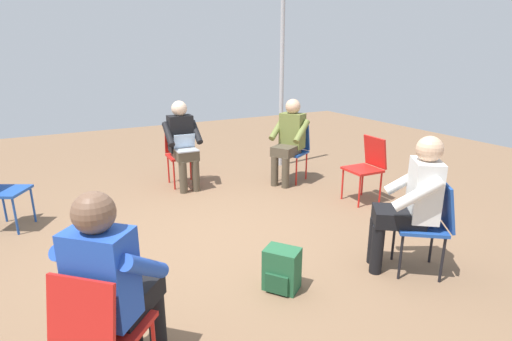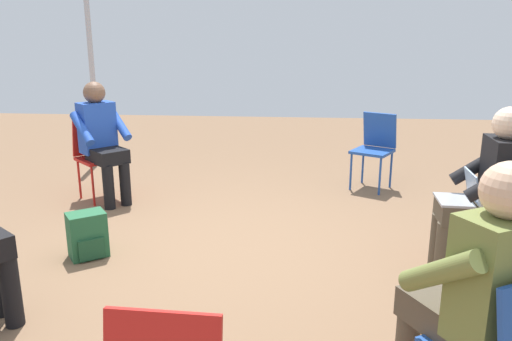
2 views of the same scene
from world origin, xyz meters
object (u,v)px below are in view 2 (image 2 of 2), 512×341
Objects in this scene: backpack_near_laptop_user at (88,237)px; chair_southeast at (375,145)px; person_in_olive at (476,287)px; person_in_blue at (102,136)px; chair_south at (509,215)px; person_with_laptop at (487,187)px; chair_northeast at (96,152)px.

chair_southeast is at bearing -49.91° from backpack_near_laptop_user.
person_in_blue is (2.94, 2.74, 0.00)m from person_in_olive.
chair_southeast and chair_south have the same top height.
chair_south is at bearing -90.00° from person_with_laptop.
chair_northeast is 1.00× the size of chair_south.
chair_southeast reaches higher than backpack_near_laptop_user.
person_in_blue is (-0.75, 2.87, 0.20)m from chair_southeast.
person_in_blue is (1.50, 3.45, 0.20)m from chair_south.
chair_southeast is 2.29m from person_with_laptop.
person_with_laptop is 1.00× the size of person_in_blue.
chair_south reaches higher than backpack_near_laptop_user.
person_in_olive and person_in_blue have the same top height.
chair_northeast is at bearing 103.79° from person_in_olive.
chair_northeast is at bearing -90.00° from person_in_blue.
person_in_blue is at bearing 69.50° from chair_south.
person_with_laptop is 3.61m from person_in_blue.
person_in_blue reaches higher than chair_northeast.
person_in_blue is (1.49, 3.28, 0.00)m from person_with_laptop.
chair_south is 3.77m from person_in_blue.
chair_south is 0.69× the size of person_in_olive.
chair_northeast is 0.26m from person_in_blue.
person_in_blue is at bearing 103.65° from person_in_olive.
person_in_olive is at bearing 86.29° from person_in_blue.
person_in_blue reaches higher than backpack_near_laptop_user.
person_with_laptop is at bearing -92.86° from backpack_near_laptop_user.
person_with_laptop is 1.00× the size of person_in_olive.
person_with_laptop reaches higher than chair_northeast.
chair_northeast is 3.92m from chair_south.
chair_northeast is at bearing 67.73° from person_with_laptop.
chair_southeast is at bearing 13.59° from person_with_laptop.
chair_southeast is at bearing 147.89° from person_in_blue.
chair_northeast is 0.69× the size of person_in_olive.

